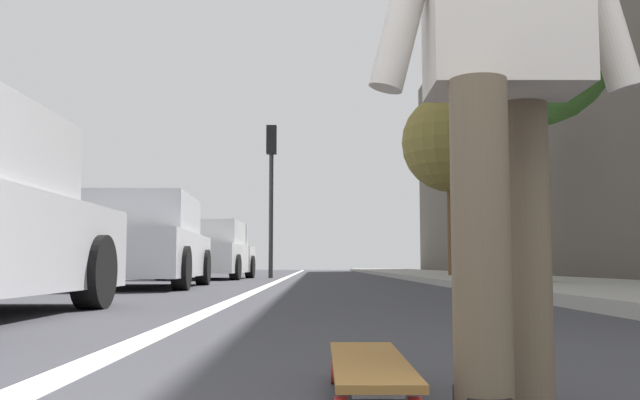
{
  "coord_description": "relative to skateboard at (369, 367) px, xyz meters",
  "views": [
    {
      "loc": [
        -0.58,
        0.33,
        0.37
      ],
      "look_at": [
        10.5,
        0.27,
        1.39
      ],
      "focal_mm": 39.5,
      "sensor_mm": 36.0,
      "label": 1
    }
  ],
  "objects": [
    {
      "name": "sidewalk_curb",
      "position": [
        16.64,
        -3.6,
        -0.03
      ],
      "size": [
        52.0,
        3.2,
        0.12
      ],
      "primitive_type": "cube",
      "color": "#9E9B93",
      "rests_on": "ground"
    },
    {
      "name": "parked_car_mid",
      "position": [
        9.48,
        2.98,
        0.62
      ],
      "size": [
        4.31,
        2.03,
        1.48
      ],
      "color": "silver",
      "rests_on": "ground"
    },
    {
      "name": "street_tree_mid",
      "position": [
        8.48,
        -3.2,
        3.54
      ],
      "size": [
        2.38,
        2.38,
        4.84
      ],
      "color": "brown",
      "rests_on": "ground"
    },
    {
      "name": "street_tree_far",
      "position": [
        15.21,
        -3.2,
        3.26
      ],
      "size": [
        2.46,
        2.46,
        4.61
      ],
      "color": "brown",
      "rests_on": "ground"
    },
    {
      "name": "building_facade",
      "position": [
        20.64,
        -6.75,
        5.45
      ],
      "size": [
        40.0,
        1.2,
        11.08
      ],
      "primitive_type": "cube",
      "color": "#595249",
      "rests_on": "ground"
    },
    {
      "name": "lane_stripe_white",
      "position": [
        18.64,
        1.0,
        -0.09
      ],
      "size": [
        52.0,
        0.16,
        0.01
      ],
      "primitive_type": "cube",
      "color": "silver",
      "rests_on": "ground"
    },
    {
      "name": "parked_car_far",
      "position": [
        16.22,
        2.92,
        0.61
      ],
      "size": [
        4.32,
        2.14,
        1.47
      ],
      "color": "silver",
      "rests_on": "ground"
    },
    {
      "name": "ground_plane",
      "position": [
        8.64,
        -0.19,
        -0.09
      ],
      "size": [
        80.0,
        80.0,
        0.0
      ],
      "primitive_type": "plane",
      "color": "#38383D"
    },
    {
      "name": "traffic_light",
      "position": [
        17.46,
        1.4,
        2.84
      ],
      "size": [
        0.33,
        0.28,
        4.24
      ],
      "color": "#2D2D2D",
      "rests_on": "ground"
    },
    {
      "name": "skater_person",
      "position": [
        -0.15,
        -0.35,
        0.84
      ],
      "size": [
        0.46,
        0.72,
        1.64
      ],
      "color": "brown",
      "rests_on": "ground"
    },
    {
      "name": "skateboard",
      "position": [
        0.0,
        0.0,
        0.0
      ],
      "size": [
        0.84,
        0.21,
        0.11
      ],
      "color": "red",
      "rests_on": "ground"
    }
  ]
}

